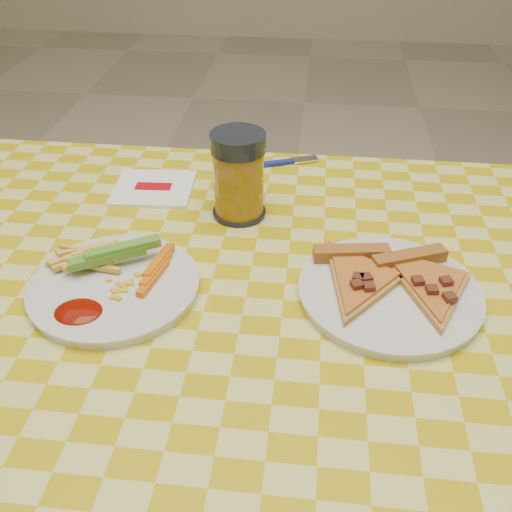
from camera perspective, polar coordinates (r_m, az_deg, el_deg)
The scene contains 8 objects.
table at distance 0.82m, azimuth -1.00°, elevation -8.08°, with size 1.28×0.88×0.76m.
plate_left at distance 0.80m, azimuth -13.95°, elevation -3.07°, with size 0.23×0.23×0.01m, color silver.
plate_right at distance 0.79m, azimuth 13.17°, elevation -3.68°, with size 0.24×0.24×0.01m, color silver.
fries_veggies at distance 0.80m, azimuth -14.34°, elevation -1.38°, with size 0.19×0.17×0.04m.
pizza_slices at distance 0.79m, azimuth 13.35°, elevation -2.14°, with size 0.27×0.24×0.02m.
drink_glass at distance 0.91m, azimuth -1.76°, elevation 7.98°, with size 0.09×0.09×0.14m.
napkin at distance 1.02m, azimuth -10.21°, elevation 6.71°, with size 0.14×0.13×0.01m.
fork at distance 1.09m, azimuth 2.32°, elevation 9.31°, with size 0.15×0.07×0.01m.
Camera 1 is at (0.08, -0.58, 1.25)m, focal length 40.00 mm.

